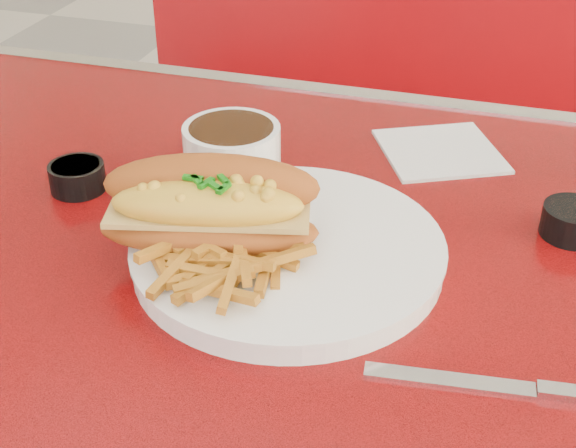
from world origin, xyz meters
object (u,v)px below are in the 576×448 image
(booth_bench_far, at_px, (408,240))
(knife, at_px, (524,388))
(diner_table, at_px, (295,400))
(gravy_ramekin, at_px, (232,150))
(sauce_cup_right, at_px, (573,220))
(sauce_cup_left, at_px, (77,176))
(mac_hoagie, at_px, (209,206))
(fork, at_px, (373,235))
(dinner_plate, at_px, (288,251))

(booth_bench_far, relative_size, knife, 6.06)
(diner_table, height_order, gravy_ramekin, gravy_ramekin)
(sauce_cup_right, bearing_deg, sauce_cup_left, -173.07)
(mac_hoagie, xyz_separation_m, gravy_ramekin, (-0.04, 0.15, -0.03))
(mac_hoagie, bearing_deg, diner_table, -7.91)
(sauce_cup_right, xyz_separation_m, knife, (-0.03, -0.23, -0.01))
(diner_table, height_order, booth_bench_far, booth_bench_far)
(sauce_cup_left, height_order, sauce_cup_right, same)
(sauce_cup_left, height_order, knife, sauce_cup_left)
(knife, bearing_deg, diner_table, 147.57)
(knife, bearing_deg, booth_bench_far, 96.07)
(fork, relative_size, sauce_cup_right, 2.42)
(sauce_cup_right, bearing_deg, dinner_plate, -153.46)
(fork, bearing_deg, diner_table, 136.44)
(sauce_cup_left, xyz_separation_m, knife, (0.46, -0.17, -0.01))
(fork, height_order, sauce_cup_right, sauce_cup_right)
(fork, bearing_deg, sauce_cup_left, 95.99)
(diner_table, bearing_deg, sauce_cup_left, 164.68)
(diner_table, bearing_deg, booth_bench_far, 90.00)
(booth_bench_far, distance_m, fork, 0.92)
(diner_table, xyz_separation_m, sauce_cup_right, (0.23, 0.13, 0.18))
(fork, bearing_deg, dinner_plate, 127.55)
(gravy_ramekin, distance_m, knife, 0.40)
(booth_bench_far, relative_size, mac_hoagie, 5.74)
(fork, distance_m, knife, 0.20)
(booth_bench_far, distance_m, dinner_plate, 0.94)
(knife, bearing_deg, mac_hoagie, 155.55)
(dinner_plate, bearing_deg, fork, 26.75)
(gravy_ramekin, bearing_deg, knife, -37.63)
(dinner_plate, relative_size, sauce_cup_right, 5.11)
(booth_bench_far, height_order, gravy_ramekin, booth_bench_far)
(diner_table, height_order, fork, fork)
(knife, bearing_deg, gravy_ramekin, 135.87)
(mac_hoagie, bearing_deg, knife, -32.10)
(booth_bench_far, bearing_deg, sauce_cup_left, -109.06)
(dinner_plate, relative_size, knife, 1.62)
(fork, height_order, knife, fork)
(mac_hoagie, bearing_deg, booth_bench_far, 70.56)
(sauce_cup_right, distance_m, knife, 0.23)
(sauce_cup_left, bearing_deg, knife, -20.19)
(dinner_plate, bearing_deg, diner_table, -41.23)
(dinner_plate, relative_size, sauce_cup_left, 4.81)
(booth_bench_far, xyz_separation_m, fork, (0.06, -0.77, 0.50))
(mac_hoagie, relative_size, sauce_cup_left, 3.15)
(booth_bench_far, height_order, knife, booth_bench_far)
(diner_table, height_order, dinner_plate, dinner_plate)
(mac_hoagie, distance_m, knife, 0.30)
(gravy_ramekin, bearing_deg, dinner_plate, -52.83)
(mac_hoagie, bearing_deg, sauce_cup_left, 142.33)
(booth_bench_far, xyz_separation_m, dinner_plate, (-0.01, -0.80, 0.49))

